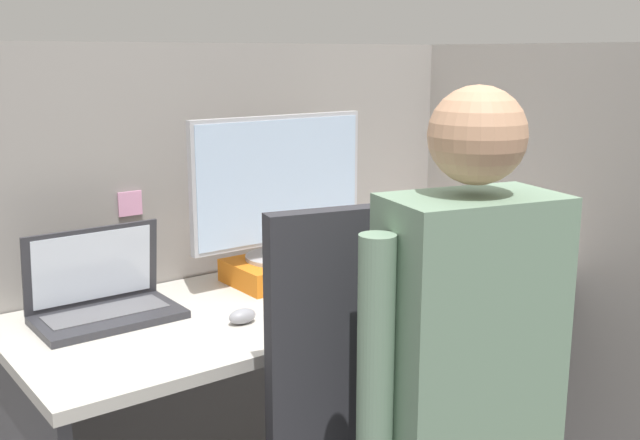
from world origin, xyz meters
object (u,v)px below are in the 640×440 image
object	(u,v)px
paper_box	(281,269)
monitor	(279,187)
stapler	(459,244)
carrot_toy	(348,294)
laptop	(104,301)
coffee_mug	(383,248)
person	(486,378)

from	to	relation	value
paper_box	monitor	world-z (taller)	monitor
stapler	carrot_toy	size ratio (longest dim) A/B	1.06
paper_box	laptop	world-z (taller)	laptop
monitor	carrot_toy	distance (m)	0.39
coffee_mug	carrot_toy	bearing A→B (deg)	-145.11
carrot_toy	person	world-z (taller)	person
stapler	carrot_toy	bearing A→B (deg)	-163.32
laptop	monitor	bearing A→B (deg)	0.24
monitor	paper_box	bearing A→B (deg)	-90.00
paper_box	person	size ratio (longest dim) A/B	0.23
monitor	laptop	size ratio (longest dim) A/B	1.61
monitor	person	size ratio (longest dim) A/B	0.44
laptop	person	xyz separation A→B (m)	(0.42, -0.92, 0.01)
paper_box	coffee_mug	world-z (taller)	coffee_mug
carrot_toy	coffee_mug	size ratio (longest dim) A/B	1.55
carrot_toy	coffee_mug	xyz separation A→B (m)	(0.34, 0.23, 0.03)
paper_box	stapler	distance (m)	0.70
carrot_toy	person	distance (m)	0.67
coffee_mug	stapler	bearing A→B (deg)	-6.51
paper_box	stapler	world-z (taller)	paper_box
stapler	person	distance (m)	1.19
laptop	carrot_toy	bearing A→B (deg)	-24.88
stapler	person	xyz separation A→B (m)	(-0.83, -0.84, 0.03)
laptop	stapler	distance (m)	1.25
carrot_toy	paper_box	bearing A→B (deg)	98.11
stapler	coffee_mug	bearing A→B (deg)	173.49
paper_box	coffee_mug	size ratio (longest dim) A/B	3.04
monitor	coffee_mug	world-z (taller)	monitor
carrot_toy	laptop	bearing A→B (deg)	155.12
laptop	stapler	world-z (taller)	laptop
monitor	stapler	bearing A→B (deg)	-6.47
paper_box	coffee_mug	bearing A→B (deg)	-6.02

